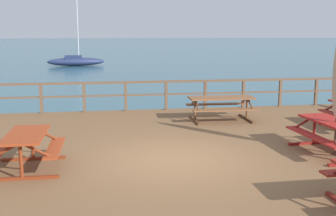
% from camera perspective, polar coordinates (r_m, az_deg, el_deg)
% --- Properties ---
extents(ground_plane, '(600.00, 600.00, 0.00)m').
position_cam_1_polar(ground_plane, '(9.58, 0.89, -10.62)').
color(ground_plane, '#2D5B6B').
extents(wooden_deck, '(16.72, 12.38, 0.63)m').
position_cam_1_polar(wooden_deck, '(9.47, 0.90, -8.85)').
color(wooden_deck, brown).
rests_on(wooden_deck, ground).
extents(railing_waterside_far, '(16.52, 0.10, 1.09)m').
position_cam_1_polar(railing_waterside_far, '(15.07, -3.07, 2.44)').
color(railing_waterside_far, brown).
rests_on(railing_waterside_far, wooden_deck).
extents(picnic_table_mid_centre, '(1.51, 2.16, 0.78)m').
position_cam_1_polar(picnic_table_mid_centre, '(10.39, 22.19, -2.87)').
color(picnic_table_mid_centre, maroon).
rests_on(picnic_table_mid_centre, wooden_deck).
extents(picnic_table_front_right, '(2.13, 1.44, 0.78)m').
position_cam_1_polar(picnic_table_front_right, '(13.44, 7.41, 0.67)').
color(picnic_table_front_right, brown).
rests_on(picnic_table_front_right, wooden_deck).
extents(picnic_table_back_left, '(1.41, 1.66, 0.78)m').
position_cam_1_polar(picnic_table_back_left, '(9.00, -19.03, -4.71)').
color(picnic_table_back_left, '#993819').
rests_on(picnic_table_back_left, wooden_deck).
extents(sailboat_distant, '(6.13, 2.21, 7.72)m').
position_cam_1_polar(sailboat_distant, '(45.23, -12.67, 6.38)').
color(sailboat_distant, navy).
rests_on(sailboat_distant, ground).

